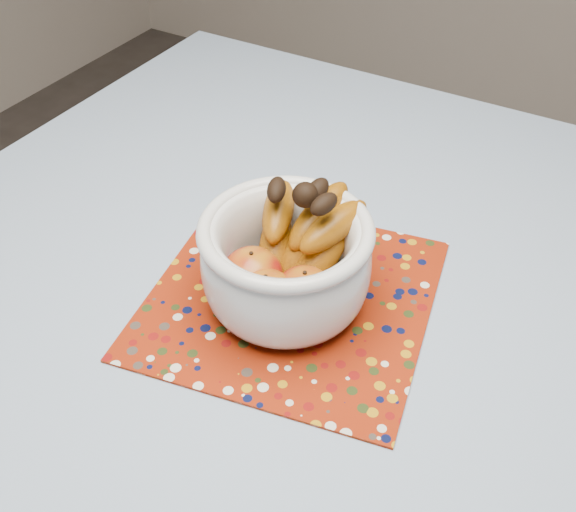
% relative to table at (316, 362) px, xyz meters
% --- Properties ---
extents(table, '(1.20, 1.20, 0.75)m').
position_rel_table_xyz_m(table, '(0.00, 0.00, 0.00)').
color(table, brown).
rests_on(table, ground).
extents(tablecloth, '(1.32, 1.32, 0.01)m').
position_rel_table_xyz_m(tablecloth, '(0.00, 0.00, 0.08)').
color(tablecloth, '#667FAA').
rests_on(tablecloth, table).
extents(placemat, '(0.42, 0.42, 0.00)m').
position_rel_table_xyz_m(placemat, '(-0.05, 0.01, 0.09)').
color(placemat, maroon).
rests_on(placemat, tablecloth).
extents(fruit_bowl, '(0.21, 0.23, 0.17)m').
position_rel_table_xyz_m(fruit_bowl, '(-0.05, 0.01, 0.17)').
color(fruit_bowl, silver).
rests_on(fruit_bowl, placemat).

